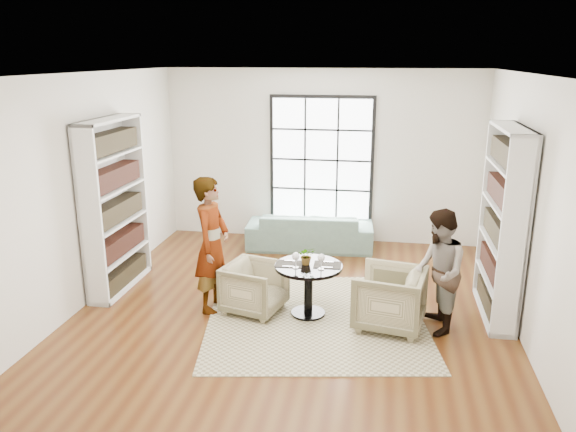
% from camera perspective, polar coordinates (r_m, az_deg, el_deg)
% --- Properties ---
extents(ground, '(6.00, 6.00, 0.00)m').
position_cam_1_polar(ground, '(7.48, 0.57, -9.37)').
color(ground, '#5C3715').
extents(room_shell, '(6.00, 6.01, 6.00)m').
position_cam_1_polar(room_shell, '(7.55, 1.26, 1.06)').
color(room_shell, silver).
rests_on(room_shell, ground).
extents(rug, '(3.11, 3.11, 0.01)m').
position_cam_1_polar(rug, '(7.21, 2.82, -10.33)').
color(rug, tan).
rests_on(rug, ground).
extents(pedestal_table, '(0.85, 0.85, 0.68)m').
position_cam_1_polar(pedestal_table, '(7.11, 2.09, -6.39)').
color(pedestal_table, black).
rests_on(pedestal_table, ground).
extents(sofa, '(2.18, 0.98, 0.62)m').
position_cam_1_polar(sofa, '(9.64, 2.24, -1.46)').
color(sofa, gray).
rests_on(sofa, ground).
extents(armchair_left, '(0.87, 0.86, 0.65)m').
position_cam_1_polar(armchair_left, '(7.28, -3.40, -7.28)').
color(armchair_left, tan).
rests_on(armchair_left, ground).
extents(armchair_right, '(0.95, 0.93, 0.74)m').
position_cam_1_polar(armchair_right, '(6.97, 10.25, -8.24)').
color(armchair_right, '#BDB187').
rests_on(armchair_right, ground).
extents(person_left, '(0.47, 0.67, 1.76)m').
position_cam_1_polar(person_left, '(7.23, -7.73, -2.89)').
color(person_left, gray).
rests_on(person_left, ground).
extents(person_right, '(0.65, 0.79, 1.50)m').
position_cam_1_polar(person_right, '(6.86, 15.03, -5.51)').
color(person_right, gray).
rests_on(person_right, ground).
extents(placemat_left, '(0.35, 0.27, 0.01)m').
position_cam_1_polar(placemat_left, '(7.07, 0.11, -4.89)').
color(placemat_left, '#292724').
rests_on(placemat_left, pedestal_table).
extents(placemat_right, '(0.35, 0.27, 0.01)m').
position_cam_1_polar(placemat_right, '(7.05, 4.03, -4.98)').
color(placemat_right, '#292724').
rests_on(placemat_right, pedestal_table).
extents(cutlery_left, '(0.15, 0.23, 0.01)m').
position_cam_1_polar(cutlery_left, '(7.06, 0.11, -4.83)').
color(cutlery_left, silver).
rests_on(cutlery_left, placemat_left).
extents(cutlery_right, '(0.15, 0.23, 0.01)m').
position_cam_1_polar(cutlery_right, '(7.05, 4.03, -4.92)').
color(cutlery_right, silver).
rests_on(cutlery_right, placemat_right).
extents(wine_glass_left, '(0.09, 0.09, 0.20)m').
position_cam_1_polar(wine_glass_left, '(6.90, 0.79, -4.16)').
color(wine_glass_left, silver).
rests_on(wine_glass_left, pedestal_table).
extents(wine_glass_right, '(0.09, 0.09, 0.20)m').
position_cam_1_polar(wine_glass_right, '(6.86, 3.40, -4.30)').
color(wine_glass_right, silver).
rests_on(wine_glass_right, pedestal_table).
extents(flower_centerpiece, '(0.25, 0.24, 0.23)m').
position_cam_1_polar(flower_centerpiece, '(7.03, 1.91, -4.04)').
color(flower_centerpiece, gray).
rests_on(flower_centerpiece, pedestal_table).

